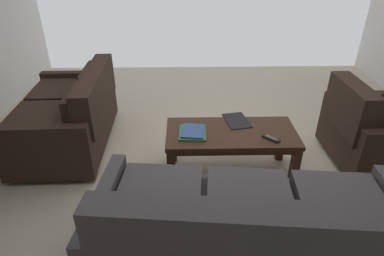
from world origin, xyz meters
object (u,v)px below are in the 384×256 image
(book_stack, at_px, (193,132))
(tv_remote, at_px, (271,138))
(loveseat_near, at_px, (70,115))
(coffee_table, at_px, (231,138))
(armchair_side, at_px, (375,131))
(loose_magazine, at_px, (237,121))
(sofa_main, at_px, (250,234))

(book_stack, distance_m, tv_remote, 0.68)
(loveseat_near, height_order, coffee_table, loveseat_near)
(armchair_side, xyz_separation_m, book_stack, (1.76, 0.19, 0.13))
(book_stack, distance_m, loose_magazine, 0.48)
(sofa_main, bearing_deg, loose_magazine, -93.90)
(loveseat_near, xyz_separation_m, loose_magazine, (-1.69, 0.36, 0.11))
(sofa_main, relative_size, loveseat_near, 1.45)
(sofa_main, xyz_separation_m, tv_remote, (-0.34, -0.94, 0.12))
(loveseat_near, distance_m, loose_magazine, 1.73)
(sofa_main, xyz_separation_m, book_stack, (0.33, -1.05, 0.13))
(coffee_table, bearing_deg, armchair_side, -173.46)
(armchair_side, height_order, tv_remote, armchair_side)
(loveseat_near, height_order, loose_magazine, loveseat_near)
(coffee_table, relative_size, book_stack, 4.19)
(sofa_main, xyz_separation_m, loveseat_near, (1.61, -1.63, 0.00))
(loveseat_near, distance_m, armchair_side, 3.06)
(sofa_main, distance_m, book_stack, 1.11)
(sofa_main, relative_size, loose_magazine, 6.66)
(loveseat_near, bearing_deg, coffee_table, 161.18)
(sofa_main, relative_size, armchair_side, 2.31)
(coffee_table, xyz_separation_m, armchair_side, (-1.41, -0.16, -0.04))
(armchair_side, bearing_deg, tv_remote, 15.58)
(coffee_table, relative_size, loose_magazine, 3.76)
(book_stack, bearing_deg, tv_remote, 170.63)
(loveseat_near, relative_size, loose_magazine, 4.60)
(coffee_table, distance_m, book_stack, 0.36)
(loveseat_near, height_order, armchair_side, armchair_side)
(coffee_table, bearing_deg, tv_remote, 156.21)
(loveseat_near, distance_m, tv_remote, 2.07)
(sofa_main, xyz_separation_m, coffee_table, (-0.01, -1.08, 0.04))
(loveseat_near, relative_size, book_stack, 5.13)
(book_stack, bearing_deg, coffee_table, -174.81)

